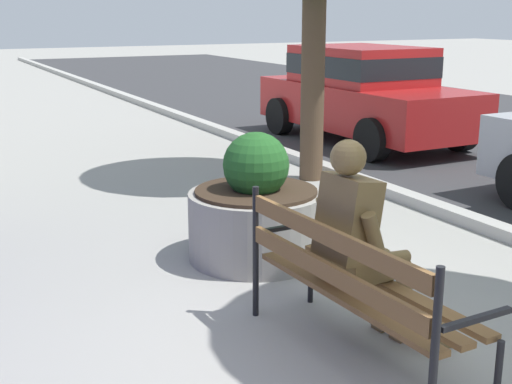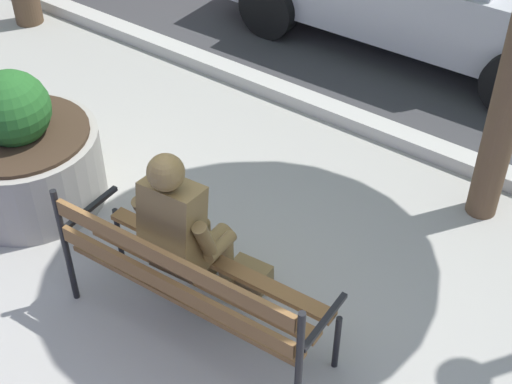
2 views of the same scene
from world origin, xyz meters
The scene contains 5 objects.
ground_plane centered at (0.00, 0.00, 0.00)m, with size 80.00×80.00×0.00m, color #9E9B93.
park_bench centered at (-0.11, 0.19, 0.54)m, with size 1.82×0.61×0.95m.
bronze_statue_seated centered at (-0.26, 0.40, 0.67)m, with size 0.62×0.80×1.37m.
concrete_planter centered at (-2.04, 0.54, 0.40)m, with size 1.18×1.18×1.12m.
parked_car_red centered at (-6.29, 4.70, 0.84)m, with size 4.13×1.97×1.56m.
Camera 1 is at (3.10, -2.10, 2.11)m, focal length 48.67 mm.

